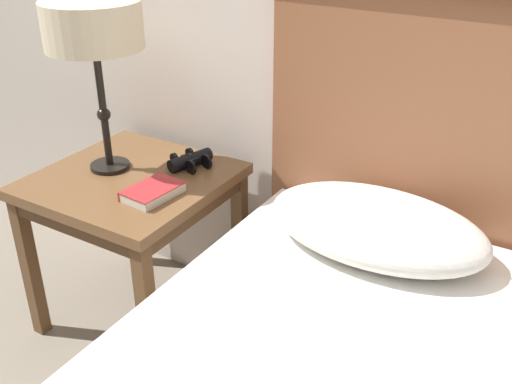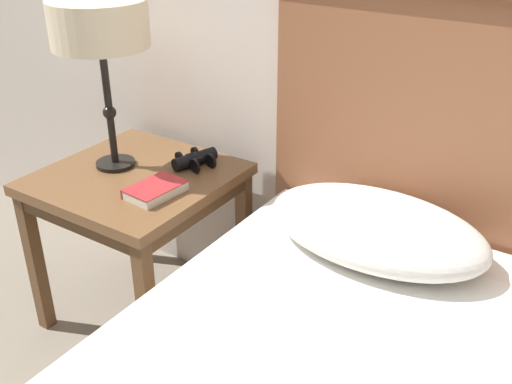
% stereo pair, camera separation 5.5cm
% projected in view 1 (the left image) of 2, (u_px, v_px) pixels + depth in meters
% --- Properties ---
extents(nightstand, '(0.58, 0.58, 0.57)m').
position_uv_depth(nightstand, '(133.00, 196.00, 1.98)').
color(nightstand, brown).
rests_on(nightstand, ground_plane).
extents(table_lamp, '(0.30, 0.30, 0.54)m').
position_uv_depth(table_lamp, '(93.00, 30.00, 1.79)').
color(table_lamp, black).
rests_on(table_lamp, nightstand).
extents(book_on_nightstand, '(0.13, 0.18, 0.03)m').
position_uv_depth(book_on_nightstand, '(152.00, 191.00, 1.81)').
color(book_on_nightstand, silver).
rests_on(book_on_nightstand, nightstand).
extents(binoculars_pair, '(0.15, 0.16, 0.05)m').
position_uv_depth(binoculars_pair, '(190.00, 160.00, 2.00)').
color(binoculars_pair, black).
rests_on(binoculars_pair, nightstand).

